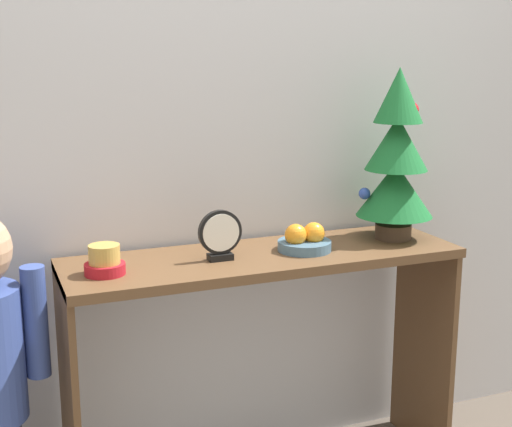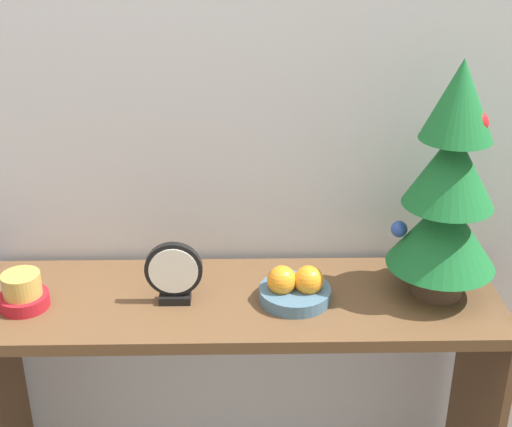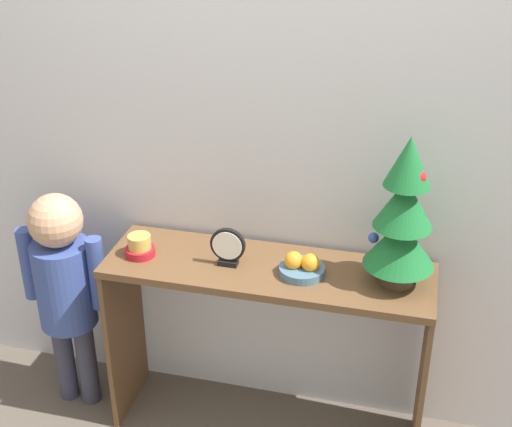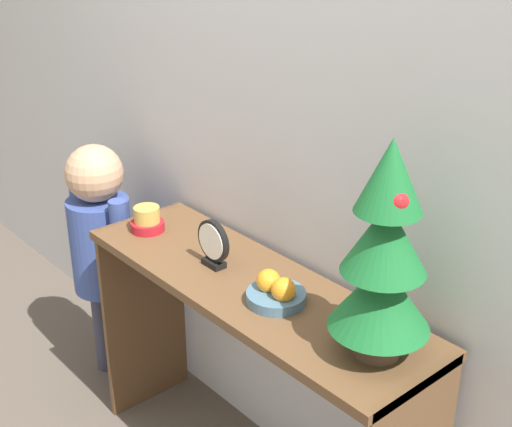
{
  "view_description": "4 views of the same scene",
  "coord_description": "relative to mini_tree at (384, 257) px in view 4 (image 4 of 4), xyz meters",
  "views": [
    {
      "loc": [
        -0.81,
        -1.79,
        1.4
      ],
      "look_at": [
        -0.03,
        0.18,
        0.92
      ],
      "focal_mm": 50.0,
      "sensor_mm": 36.0,
      "label": 1
    },
    {
      "loc": [
        0.01,
        -1.27,
        1.69
      ],
      "look_at": [
        0.04,
        0.16,
        1.02
      ],
      "focal_mm": 50.0,
      "sensor_mm": 36.0,
      "label": 2
    },
    {
      "loc": [
        0.51,
        -2.03,
        2.21
      ],
      "look_at": [
        -0.04,
        0.16,
        1.03
      ],
      "focal_mm": 50.0,
      "sensor_mm": 36.0,
      "label": 3
    },
    {
      "loc": [
        1.4,
        -1.0,
        1.85
      ],
      "look_at": [
        0.02,
        0.19,
        1.02
      ],
      "focal_mm": 50.0,
      "sensor_mm": 36.0,
      "label": 4
    }
  ],
  "objects": [
    {
      "name": "console_table",
      "position": [
        -0.48,
        -0.01,
        -0.45
      ],
      "size": [
        1.25,
        0.38,
        0.79
      ],
      "color": "brown",
      "rests_on": "ground_plane"
    },
    {
      "name": "back_wall",
      "position": [
        -0.48,
        0.22,
        0.19
      ],
      "size": [
        7.0,
        0.05,
        2.5
      ],
      "primitive_type": "cube",
      "color": "silver",
      "rests_on": "ground_plane"
    },
    {
      "name": "desk_clock",
      "position": [
        -0.62,
        -0.03,
        -0.19
      ],
      "size": [
        0.13,
        0.04,
        0.15
      ],
      "color": "black",
      "rests_on": "console_table"
    },
    {
      "name": "child_figure",
      "position": [
        -1.32,
        -0.04,
        -0.44
      ],
      "size": [
        0.37,
        0.24,
        1.0
      ],
      "color": "#38384C",
      "rests_on": "ground_plane"
    },
    {
      "name": "fruit_bowl",
      "position": [
        -0.34,
        -0.03,
        -0.24
      ],
      "size": [
        0.17,
        0.17,
        0.09
      ],
      "color": "#476B84",
      "rests_on": "console_table"
    },
    {
      "name": "singing_bowl",
      "position": [
        -0.97,
        -0.04,
        -0.23
      ],
      "size": [
        0.12,
        0.12,
        0.09
      ],
      "color": "#AD1923",
      "rests_on": "console_table"
    },
    {
      "name": "mini_tree",
      "position": [
        0.0,
        0.0,
        0.0
      ],
      "size": [
        0.25,
        0.25,
        0.57
      ],
      "color": "#4C3828",
      "rests_on": "console_table"
    }
  ]
}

